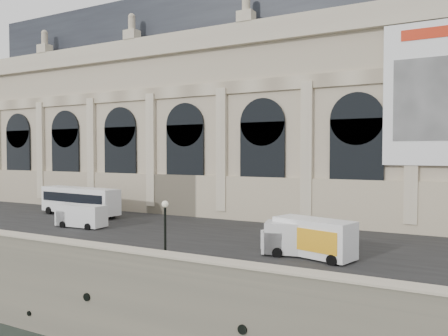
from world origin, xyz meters
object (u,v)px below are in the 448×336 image
at_px(van_b, 79,216).
at_px(van_c, 297,239).
at_px(box_truck, 309,238).
at_px(lamp_right, 165,234).
at_px(bus_left, 80,200).

distance_m(van_b, van_c, 23.66).
bearing_deg(box_truck, lamp_right, -137.42).
bearing_deg(van_b, lamp_right, -26.90).
bearing_deg(lamp_right, box_truck, 42.58).
bearing_deg(lamp_right, van_b, 153.10).
height_order(van_b, lamp_right, lamp_right).
bearing_deg(van_b, bus_left, 135.88).
distance_m(bus_left, van_c, 30.59).
height_order(van_c, box_truck, box_truck).
bearing_deg(van_c, box_truck, 2.02).
relative_size(van_b, lamp_right, 1.21).
height_order(box_truck, lamp_right, lamp_right).
xyz_separation_m(bus_left, box_truck, (30.57, -7.26, -0.50)).
height_order(bus_left, box_truck, bus_left).
height_order(bus_left, lamp_right, lamp_right).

